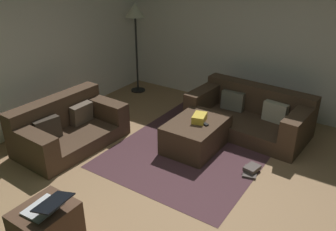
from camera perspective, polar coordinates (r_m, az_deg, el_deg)
ground_plane at (r=3.87m, az=3.11°, el=-16.11°), size 6.40×6.40×0.00m
corner_partition at (r=5.97m, az=19.45°, el=11.87°), size 0.12×6.40×2.60m
couch_left at (r=5.21m, az=-16.31°, el=-1.85°), size 1.56×0.93×0.67m
couch_right at (r=5.53m, az=13.47°, el=0.16°), size 1.07×1.84×0.66m
ottoman at (r=4.95m, az=4.67°, el=-3.08°), size 0.96×0.67×0.41m
gift_box at (r=4.83m, az=5.21°, el=-0.40°), size 0.29×0.23×0.10m
tv_remote at (r=4.78m, az=5.91°, el=-1.27°), size 0.11×0.17×0.02m
side_table at (r=3.51m, az=-19.24°, el=-17.51°), size 0.52×0.44×0.51m
laptop at (r=3.28m, az=-19.37°, el=-13.88°), size 0.34×0.40×0.17m
book_stack at (r=4.60m, az=13.57°, el=-8.71°), size 0.31×0.23×0.09m
corner_lamp at (r=6.66m, az=-5.43°, el=15.81°), size 0.36×0.36×1.70m
area_rug at (r=5.05m, az=4.59°, el=-5.11°), size 2.60×2.00×0.01m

